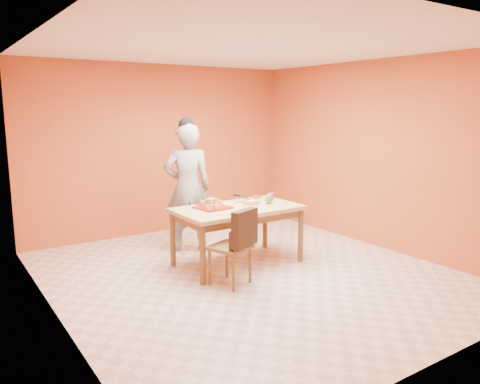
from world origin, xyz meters
TOP-DOWN VIEW (x-y plane):
  - floor at (0.00, 0.00)m, footprint 5.00×5.00m
  - ceiling at (0.00, 0.00)m, footprint 5.00×5.00m
  - wall_back at (0.00, 2.50)m, footprint 4.50×0.00m
  - wall_left at (-2.25, 0.00)m, footprint 0.00×5.00m
  - wall_right at (2.25, 0.00)m, footprint 0.00×5.00m
  - dining_table at (0.09, 0.41)m, footprint 1.60×0.90m
  - dining_chair at (-0.38, -0.16)m, footprint 0.55×0.61m
  - pastry_pile at (-0.21, 0.52)m, footprint 0.34×0.34m
  - person at (-0.15, 1.31)m, footprint 0.78×0.65m
  - pastry_platter at (-0.21, 0.52)m, footprint 0.43×0.43m
  - red_dinner_plate at (-0.18, 0.76)m, footprint 0.27×0.27m
  - white_cake_plate at (0.29, 0.39)m, footprint 0.31×0.31m
  - sponge_cake at (0.29, 0.39)m, footprint 0.25×0.25m
  - cake_server at (0.30, 0.57)m, footprint 0.09×0.25m
  - egg_ornament at (0.56, 0.35)m, footprint 0.14×0.12m
  - magenta_glass at (0.77, 0.57)m, footprint 0.08×0.08m
  - checker_tin at (0.65, 0.76)m, footprint 0.12×0.12m

SIDE VIEW (x-z plane):
  - floor at x=0.00m, z-range 0.00..0.00m
  - dining_chair at x=-0.38m, z-range 0.02..0.92m
  - dining_table at x=0.09m, z-range 0.29..1.05m
  - white_cake_plate at x=0.29m, z-range 0.76..0.77m
  - red_dinner_plate at x=-0.18m, z-range 0.76..0.77m
  - pastry_platter at x=-0.21m, z-range 0.76..0.78m
  - checker_tin at x=0.65m, z-range 0.76..0.79m
  - sponge_cake at x=0.29m, z-range 0.77..0.82m
  - magenta_glass at x=0.77m, z-range 0.76..0.86m
  - egg_ornament at x=0.56m, z-range 0.76..0.90m
  - cake_server at x=0.30m, z-range 0.83..0.83m
  - pastry_pile at x=-0.21m, z-range 0.78..0.89m
  - person at x=-0.15m, z-range 0.00..1.81m
  - wall_back at x=0.00m, z-range -0.90..3.60m
  - wall_left at x=-2.25m, z-range -1.15..3.85m
  - wall_right at x=2.25m, z-range -1.15..3.85m
  - ceiling at x=0.00m, z-range 2.70..2.70m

